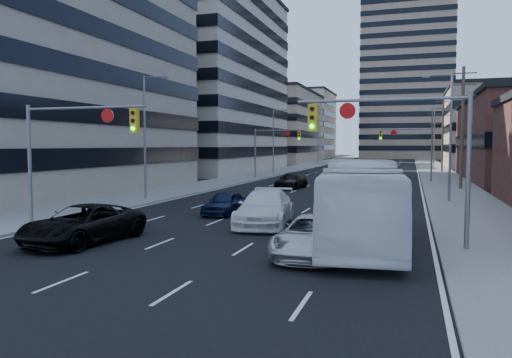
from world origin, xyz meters
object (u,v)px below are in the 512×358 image
(black_pickup, at_px, (83,224))
(white_van, at_px, (265,208))
(silver_suv, at_px, (314,236))
(sedan_blue, at_px, (225,203))
(transit_bus, at_px, (361,201))

(black_pickup, relative_size, white_van, 0.94)
(silver_suv, xyz_separation_m, sedan_blue, (-6.98, 9.17, -0.05))
(silver_suv, bearing_deg, sedan_blue, 127.37)
(black_pickup, distance_m, sedan_blue, 9.97)
(white_van, bearing_deg, transit_bus, -36.70)
(white_van, distance_m, silver_suv, 7.16)
(black_pickup, bearing_deg, white_van, 54.27)
(black_pickup, relative_size, sedan_blue, 1.41)
(white_van, bearing_deg, sedan_blue, 130.90)
(white_van, xyz_separation_m, silver_suv, (3.67, -6.15, -0.14))
(silver_suv, height_order, sedan_blue, silver_suv)
(sedan_blue, bearing_deg, black_pickup, -102.39)
(white_van, distance_m, sedan_blue, 4.49)
(black_pickup, bearing_deg, transit_bus, 24.64)
(white_van, xyz_separation_m, sedan_blue, (-3.31, 3.03, -0.19))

